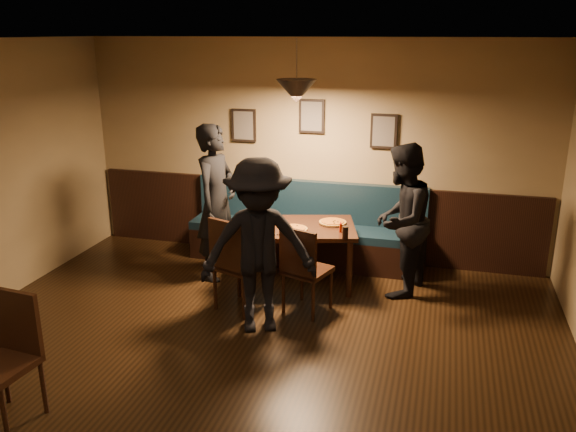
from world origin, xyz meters
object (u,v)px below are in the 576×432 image
object	(u,v)px
diner_left	(217,202)
soda_glass	(345,233)
dining_table	(296,255)
diner_right	(401,221)
cafe_chair_far	(0,363)
chair_near_right	(308,268)
tabasco_bottle	(341,227)
chair_near_left	(240,263)
diner_front	(259,247)
booth_bench	(306,225)

from	to	relation	value
diner_left	soda_glass	world-z (taller)	diner_left
dining_table	diner_right	xyz separation A→B (m)	(1.18, 0.08, 0.50)
diner_left	cafe_chair_far	world-z (taller)	diner_left
chair_near_right	tabasco_bottle	bearing A→B (deg)	84.34
diner_right	chair_near_left	bearing A→B (deg)	-47.88
dining_table	chair_near_right	bearing A→B (deg)	-80.46
dining_table	soda_glass	xyz separation A→B (m)	(0.62, -0.29, 0.43)
dining_table	tabasco_bottle	size ratio (longest dim) A/B	10.45
dining_table	chair_near_left	world-z (taller)	chair_near_left
dining_table	chair_near_right	size ratio (longest dim) A/B	1.39
cafe_chair_far	dining_table	bearing A→B (deg)	-110.08
chair_near_right	diner_front	world-z (taller)	diner_front
booth_bench	tabasco_bottle	size ratio (longest dim) A/B	23.28
diner_left	soda_glass	xyz separation A→B (m)	(1.59, -0.29, -0.14)
dining_table	tabasco_bottle	xyz separation A→B (m)	(0.54, -0.09, 0.43)
dining_table	tabasco_bottle	distance (m)	0.69
chair_near_left	chair_near_right	size ratio (longest dim) A/B	1.07
dining_table	diner_left	distance (m)	1.12
booth_bench	chair_near_left	xyz separation A→B (m)	(-0.36, -1.46, 0.02)
dining_table	cafe_chair_far	distance (m)	3.42
booth_bench	tabasco_bottle	distance (m)	1.03
chair_near_left	diner_right	world-z (taller)	diner_right
chair_near_left	tabasco_bottle	bearing A→B (deg)	55.14
chair_near_right	soda_glass	bearing A→B (deg)	64.67
soda_glass	booth_bench	bearing A→B (deg)	123.95
tabasco_bottle	cafe_chair_far	size ratio (longest dim) A/B	0.13
chair_near_left	diner_left	size ratio (longest dim) A/B	0.56
cafe_chair_far	diner_front	bearing A→B (deg)	-120.39
diner_front	chair_near_right	bearing A→B (deg)	32.67
dining_table	chair_near_left	distance (m)	0.88
soda_glass	tabasco_bottle	xyz separation A→B (m)	(-0.09, 0.20, -0.01)
chair_near_left	diner_left	xyz separation A→B (m)	(-0.55, 0.76, 0.41)
cafe_chair_far	soda_glass	bearing A→B (deg)	-121.41
booth_bench	dining_table	xyz separation A→B (m)	(0.05, -0.71, -0.14)
dining_table	chair_near_right	world-z (taller)	chair_near_right
dining_table	chair_near_right	xyz separation A→B (m)	(0.29, -0.64, 0.12)
diner_right	soda_glass	size ratio (longest dim) A/B	12.01
booth_bench	dining_table	distance (m)	0.72
chair_near_right	diner_front	bearing A→B (deg)	-107.53
chair_near_right	tabasco_bottle	distance (m)	0.67
booth_bench	diner_right	xyz separation A→B (m)	(1.23, -0.63, 0.36)
chair_near_right	soda_glass	xyz separation A→B (m)	(0.33, 0.35, 0.31)
chair_near_right	diner_right	bearing A→B (deg)	57.26
dining_table	soda_glass	bearing A→B (deg)	-39.99
chair_near_left	cafe_chair_far	distance (m)	2.56
diner_left	diner_right	size ratio (longest dim) A/B	1.08
booth_bench	chair_near_right	distance (m)	1.39
booth_bench	diner_front	bearing A→B (deg)	-90.97
chair_near_right	chair_near_left	bearing A→B (deg)	-151.82
booth_bench	chair_near_right	size ratio (longest dim) A/B	3.10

